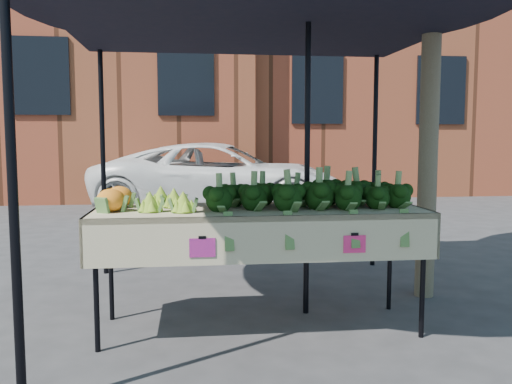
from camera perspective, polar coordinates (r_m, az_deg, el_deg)
name	(u,v)px	position (r m, az deg, el deg)	size (l,w,h in m)	color
ground	(257,332)	(4.06, 0.10, -14.61)	(90.00, 90.00, 0.00)	#2E2E31
table	(259,269)	(4.00, 0.37, -8.14)	(2.41, 0.83, 0.90)	#BAAF8E
canopy	(262,143)	(4.27, 0.63, 5.19)	(3.16, 3.16, 2.74)	black
broccoli_heap	(307,189)	(3.99, 5.45, 0.27)	(1.54, 0.57, 0.26)	black
romanesco_cluster	(167,195)	(3.91, -9.40, -0.34)	(0.43, 0.57, 0.20)	#83B22C
cauliflower_pair	(115,197)	(3.97, -14.72, -0.51)	(0.23, 0.43, 0.18)	orange
vehicle	(221,86)	(10.28, -3.73, 11.16)	(2.21, 1.33, 4.78)	white
street_tree	(432,22)	(5.05, 18.20, 16.77)	(2.44, 2.44, 4.81)	#1E4C14
building_left	(20,25)	(16.69, -23.77, 15.88)	(12.00, 8.00, 9.00)	brown
building_right	(428,47)	(18.14, 17.80, 14.43)	(12.00, 8.00, 8.50)	brown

